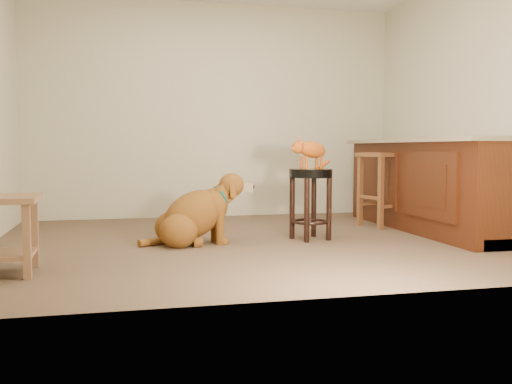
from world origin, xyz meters
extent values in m
cube|color=brown|center=(0.00, 0.00, 0.00)|extent=(4.50, 4.00, 0.01)
cube|color=beige|center=(0.00, 2.00, 1.30)|extent=(4.50, 0.04, 2.60)
cube|color=beige|center=(0.00, -2.00, 1.30)|extent=(4.50, 0.04, 2.60)
cube|color=beige|center=(2.25, 0.00, 1.30)|extent=(0.04, 4.00, 2.60)
cube|color=#431C0C|center=(1.95, 0.30, 0.45)|extent=(0.60, 2.50, 0.90)
cube|color=gray|center=(1.92, 0.30, 0.92)|extent=(0.70, 2.56, 0.04)
cube|color=black|center=(1.99, 0.30, 0.05)|extent=(0.52, 2.50, 0.10)
cube|color=#431C0C|center=(1.64, -0.25, 0.50)|extent=(0.02, 0.90, 0.62)
cube|color=#431C0C|center=(1.64, 0.85, 0.50)|extent=(0.02, 0.90, 0.62)
cube|color=#371609|center=(1.63, -0.25, 0.50)|extent=(0.02, 0.60, 0.40)
cube|color=#371609|center=(1.63, 0.85, 0.50)|extent=(0.02, 0.60, 0.40)
cylinder|color=black|center=(0.65, 0.15, 0.29)|extent=(0.05, 0.05, 0.58)
cylinder|color=black|center=(0.42, 0.08, 0.29)|extent=(0.05, 0.05, 0.58)
cylinder|color=black|center=(0.72, -0.09, 0.29)|extent=(0.05, 0.05, 0.58)
cylinder|color=black|center=(0.49, -0.15, 0.29)|extent=(0.05, 0.05, 0.58)
torus|color=black|center=(0.57, 0.00, 0.17)|extent=(0.42, 0.42, 0.03)
cylinder|color=black|center=(0.57, 0.00, 0.61)|extent=(0.40, 0.40, 0.08)
cube|color=brown|center=(1.73, 0.86, 0.38)|extent=(0.06, 0.06, 0.75)
cube|color=brown|center=(1.40, 0.77, 0.38)|extent=(0.06, 0.06, 0.75)
cube|color=brown|center=(1.82, 0.52, 0.38)|extent=(0.06, 0.06, 0.75)
cube|color=brown|center=(1.48, 0.44, 0.38)|extent=(0.06, 0.06, 0.75)
cube|color=brown|center=(1.61, 0.65, 0.77)|extent=(0.52, 0.52, 0.04)
cube|color=brown|center=(-1.72, -0.73, 0.24)|extent=(0.05, 0.05, 0.49)
cube|color=brown|center=(-1.71, -1.12, 0.24)|extent=(0.05, 0.05, 0.49)
cube|color=brown|center=(-1.91, -0.93, 0.14)|extent=(0.44, 0.44, 0.03)
ellipsoid|color=brown|center=(-0.68, 0.08, 0.14)|extent=(0.35, 0.30, 0.30)
ellipsoid|color=brown|center=(-0.66, -0.16, 0.14)|extent=(0.35, 0.30, 0.30)
cylinder|color=brown|center=(-0.52, 0.11, 0.04)|extent=(0.08, 0.10, 0.09)
cylinder|color=brown|center=(-0.50, -0.17, 0.04)|extent=(0.08, 0.10, 0.09)
ellipsoid|color=brown|center=(-0.51, -0.03, 0.26)|extent=(0.71, 0.42, 0.61)
ellipsoid|color=brown|center=(-0.33, -0.01, 0.34)|extent=(0.28, 0.30, 0.31)
cylinder|color=brown|center=(-0.31, 0.08, 0.18)|extent=(0.09, 0.09, 0.35)
cylinder|color=brown|center=(-0.29, -0.09, 0.18)|extent=(0.09, 0.09, 0.35)
sphere|color=brown|center=(-0.28, 0.08, 0.02)|extent=(0.09, 0.09, 0.09)
sphere|color=brown|center=(-0.26, -0.09, 0.02)|extent=(0.09, 0.09, 0.09)
cylinder|color=brown|center=(-0.26, 0.00, 0.43)|extent=(0.24, 0.18, 0.22)
ellipsoid|color=brown|center=(-0.17, 0.01, 0.51)|extent=(0.25, 0.23, 0.21)
cube|color=#8F7859|center=(-0.05, 0.02, 0.49)|extent=(0.16, 0.09, 0.10)
sphere|color=black|center=(0.02, 0.03, 0.50)|extent=(0.05, 0.05, 0.05)
cube|color=brown|center=(-0.20, 0.10, 0.49)|extent=(0.05, 0.06, 0.16)
cube|color=brown|center=(-0.18, -0.09, 0.49)|extent=(0.05, 0.06, 0.16)
torus|color=#0A5748|center=(-0.26, 0.00, 0.42)|extent=(0.14, 0.21, 0.19)
cylinder|color=#D8BF4C|center=(-0.21, 0.00, 0.35)|extent=(0.01, 0.04, 0.04)
cylinder|color=brown|center=(-0.86, -0.02, 0.03)|extent=(0.28, 0.18, 0.07)
ellipsoid|color=#97420F|center=(0.59, 0.00, 0.83)|extent=(0.33, 0.22, 0.19)
cylinder|color=#97420F|center=(0.49, 0.01, 0.71)|extent=(0.03, 0.03, 0.12)
sphere|color=#97420F|center=(0.49, 0.01, 0.67)|extent=(0.04, 0.04, 0.04)
cylinder|color=#97420F|center=(0.51, -0.06, 0.71)|extent=(0.03, 0.03, 0.12)
sphere|color=#97420F|center=(0.51, -0.06, 0.67)|extent=(0.04, 0.04, 0.04)
cylinder|color=#97420F|center=(0.65, 0.06, 0.71)|extent=(0.03, 0.03, 0.12)
sphere|color=#97420F|center=(0.65, 0.06, 0.67)|extent=(0.04, 0.04, 0.04)
cylinder|color=#97420F|center=(0.67, -0.02, 0.71)|extent=(0.03, 0.03, 0.12)
sphere|color=#97420F|center=(0.67, -0.02, 0.67)|extent=(0.04, 0.04, 0.04)
sphere|color=#97420F|center=(0.43, -0.04, 0.85)|extent=(0.11, 0.11, 0.11)
sphere|color=#97420F|center=(0.39, -0.06, 0.84)|extent=(0.04, 0.04, 0.04)
sphere|color=brown|center=(0.37, -0.06, 0.84)|extent=(0.02, 0.02, 0.02)
cone|color=#97420F|center=(0.43, -0.01, 0.91)|extent=(0.06, 0.06, 0.05)
cone|color=#C66B60|center=(0.43, -0.01, 0.90)|extent=(0.03, 0.03, 0.03)
cone|color=#97420F|center=(0.45, -0.07, 0.91)|extent=(0.06, 0.06, 0.05)
cone|color=#C66B60|center=(0.45, -0.07, 0.90)|extent=(0.03, 0.03, 0.03)
cylinder|color=#97420F|center=(0.72, 0.08, 0.68)|extent=(0.19, 0.17, 0.11)
camera|label=1|loc=(-1.11, -4.97, 0.84)|focal=40.00mm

